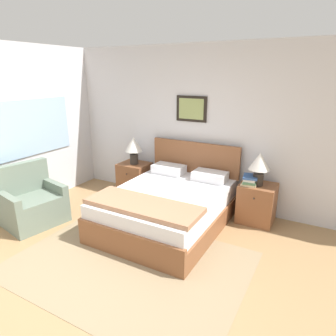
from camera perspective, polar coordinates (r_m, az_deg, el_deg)
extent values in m
plane|color=#99754C|center=(3.33, -13.98, -23.29)|extent=(16.00, 16.00, 0.00)
cube|color=silver|center=(4.96, 7.02, 7.64)|extent=(7.35, 0.06, 2.60)
cube|color=black|center=(4.97, 4.48, 11.18)|extent=(0.53, 0.02, 0.41)
cube|color=#8E9E5B|center=(4.95, 4.41, 11.16)|extent=(0.44, 0.00, 0.33)
cube|color=silver|center=(5.41, -25.00, 6.96)|extent=(0.06, 5.14, 2.60)
cube|color=#9EBCDB|center=(5.38, -24.66, 6.96)|extent=(0.02, 1.52, 0.90)
cube|color=#897556|center=(3.74, -7.40, -17.57)|extent=(2.68, 1.96, 0.01)
cube|color=brown|center=(4.44, -0.22, -9.29)|extent=(1.53, 1.97, 0.28)
cube|color=brown|center=(3.65, -7.74, -12.67)|extent=(1.53, 0.06, 0.08)
cube|color=silver|center=(4.32, -0.22, -6.09)|extent=(1.47, 1.90, 0.26)
cube|color=brown|center=(5.00, 5.13, 1.97)|extent=(1.53, 0.06, 0.53)
cube|color=#9E7051|center=(3.78, -4.77, -7.10)|extent=(1.50, 0.55, 0.06)
cube|color=silver|center=(5.01, 0.16, -0.22)|extent=(0.52, 0.32, 0.14)
cube|color=silver|center=(4.72, 8.00, -1.55)|extent=(0.52, 0.32, 0.14)
cube|color=slate|center=(4.90, -24.07, -7.33)|extent=(0.80, 0.90, 0.42)
cube|color=slate|center=(4.98, -26.12, -1.71)|extent=(0.27, 0.80, 0.46)
cube|color=slate|center=(4.93, -20.93, -3.21)|extent=(0.67, 0.23, 0.14)
cube|color=slate|center=(4.67, -28.26, -5.36)|extent=(0.67, 0.23, 0.14)
cube|color=brown|center=(5.53, -6.38, -2.07)|extent=(0.52, 0.45, 0.59)
sphere|color=#332D28|center=(5.29, -7.93, -1.14)|extent=(0.02, 0.02, 0.02)
cube|color=brown|center=(4.69, 16.54, -6.44)|extent=(0.52, 0.45, 0.59)
sphere|color=#332D28|center=(4.41, 16.02, -5.62)|extent=(0.02, 0.02, 0.02)
cylinder|color=#2D2823|center=(5.38, -6.47, 1.69)|extent=(0.15, 0.15, 0.18)
cylinder|color=#2D2823|center=(5.35, -6.51, 2.91)|extent=(0.02, 0.02, 0.06)
cone|color=silver|center=(5.31, -6.57, 4.53)|extent=(0.30, 0.30, 0.25)
cylinder|color=#2D2823|center=(4.53, 16.77, -2.06)|extent=(0.15, 0.15, 0.18)
cylinder|color=#2D2823|center=(4.50, 16.90, -0.64)|extent=(0.02, 0.02, 0.06)
cone|color=silver|center=(4.45, 17.08, 1.25)|extent=(0.30, 0.30, 0.25)
cube|color=beige|center=(4.55, 15.33, -2.82)|extent=(0.22, 0.28, 0.03)
cube|color=#4C7551|center=(4.54, 15.37, -2.44)|extent=(0.22, 0.30, 0.03)
cube|color=silver|center=(4.53, 15.40, -2.02)|extent=(0.18, 0.25, 0.04)
cube|color=#335693|center=(4.52, 15.44, -1.60)|extent=(0.24, 0.29, 0.03)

